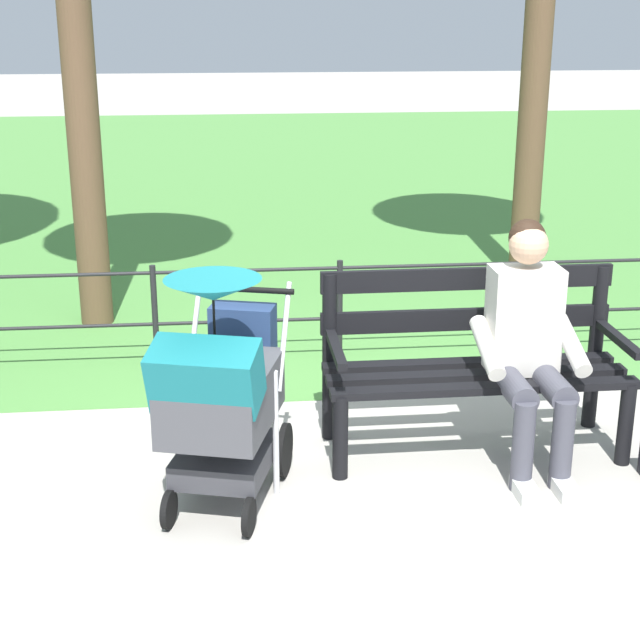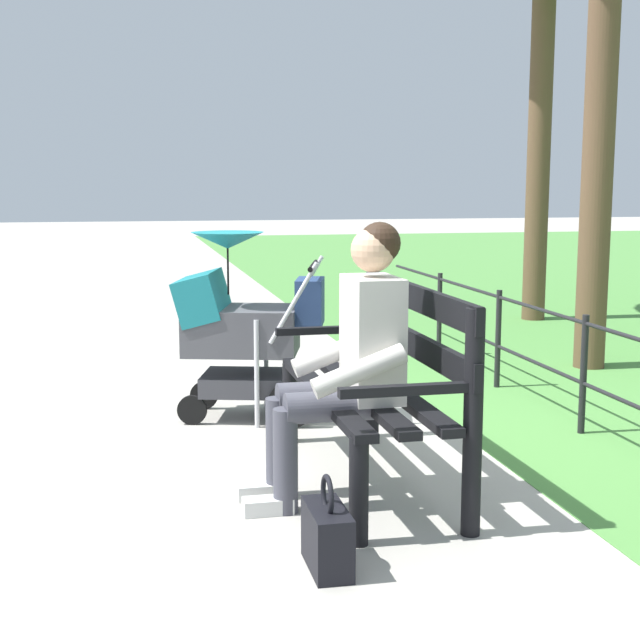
# 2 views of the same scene
# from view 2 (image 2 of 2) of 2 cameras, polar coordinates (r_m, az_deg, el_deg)

# --- Properties ---
(ground_plane) EXTENTS (60.00, 60.00, 0.00)m
(ground_plane) POSITION_cam_2_polar(r_m,az_deg,el_deg) (4.99, 0.83, -8.17)
(ground_plane) COLOR #ADA89E
(park_bench) EXTENTS (1.60, 0.61, 0.96)m
(park_bench) POSITION_cam_2_polar(r_m,az_deg,el_deg) (4.38, 3.94, -3.50)
(park_bench) COLOR black
(park_bench) RESTS_ON ground
(person_on_bench) EXTENTS (0.53, 0.74, 1.28)m
(person_on_bench) POSITION_cam_2_polar(r_m,az_deg,el_deg) (4.07, 1.85, -2.23)
(person_on_bench) COLOR #42424C
(person_on_bench) RESTS_ON ground
(stroller) EXTENTS (0.71, 0.98, 1.15)m
(stroller) POSITION_cam_2_polar(r_m,az_deg,el_deg) (5.55, -5.03, -0.19)
(stroller) COLOR black
(stroller) RESTS_ON ground
(handbag) EXTENTS (0.32, 0.14, 0.37)m
(handbag) POSITION_cam_2_polar(r_m,az_deg,el_deg) (3.49, 0.46, -13.51)
(handbag) COLOR black
(handbag) RESTS_ON ground
(park_fence) EXTENTS (7.36, 0.04, 0.70)m
(park_fence) POSITION_cam_2_polar(r_m,az_deg,el_deg) (5.18, 17.75, -3.18)
(park_fence) COLOR black
(park_fence) RESTS_ON ground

